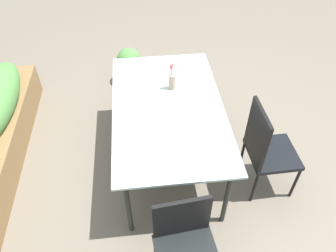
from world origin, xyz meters
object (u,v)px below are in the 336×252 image
Objects in this scene: dining_table at (168,111)px; chair_near_left at (266,147)px; flower_vase at (172,80)px; potted_plant at (129,65)px; chair_end_left at (186,245)px.

chair_near_left is at bearing -114.66° from dining_table.
chair_near_left is at bearing -130.46° from flower_vase.
chair_near_left is 2.27m from potted_plant.
chair_end_left is 3.05× the size of flower_vase.
flower_vase is (0.28, -0.07, 0.15)m from dining_table.
dining_table is 0.97m from chair_near_left.
flower_vase is 0.57× the size of potted_plant.
chair_end_left is at bearing 179.66° from dining_table.
potted_plant is at bearing 19.72° from flower_vase.
dining_table is 3.45× the size of potted_plant.
chair_near_left reaches higher than dining_table.
potted_plant is (2.72, 0.36, -0.25)m from chair_end_left.
chair_near_left is 1.09m from flower_vase.
flower_vase is at bearing -14.24° from dining_table.
dining_table is 1.25m from chair_end_left.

